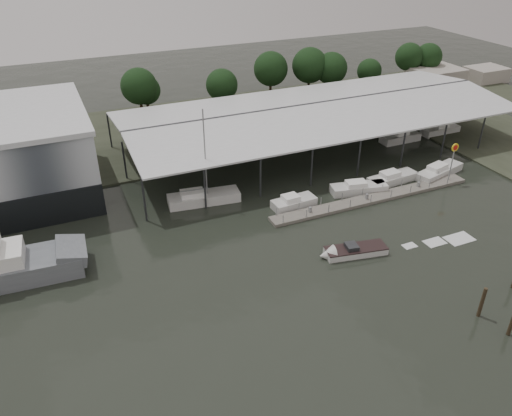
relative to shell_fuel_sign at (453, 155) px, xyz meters
name	(u,v)px	position (x,y,z in m)	size (l,w,h in m)	color
ground	(306,275)	(-27.00, -9.99, -3.93)	(200.00, 200.00, 0.00)	black
land_strip_far	(183,131)	(-27.00, 32.01, -3.83)	(140.00, 30.00, 0.30)	#383E2E
covered_boat_shed	(318,107)	(-10.00, 18.01, 2.20)	(58.24, 24.00, 6.96)	silver
floating_dock	(373,198)	(-12.00, 0.01, -3.72)	(28.00, 2.00, 1.40)	slate
shell_fuel_sign	(453,155)	(0.00, 0.00, 0.00)	(1.10, 0.18, 5.55)	gray
distant_commercial_buildings	(451,77)	(32.03, 34.70, -2.08)	(22.00, 8.00, 4.00)	gray
white_sailboat	(203,198)	(-31.64, 7.99, -3.28)	(9.06, 3.67, 12.17)	silver
speedboat_underway	(350,251)	(-21.12, -8.80, -3.53)	(18.10, 5.19, 2.00)	silver
moored_cruiser_0	(293,202)	(-21.90, 2.50, -3.31)	(5.57, 2.51, 1.70)	silver
moored_cruiser_1	(358,188)	(-12.58, 2.45, -3.31)	(7.51, 3.71, 1.70)	silver
moored_cruiser_2	(392,178)	(-6.89, 3.00, -3.31)	(7.25, 2.75, 1.70)	silver
moored_cruiser_3	(439,171)	(0.31, 2.16, -3.31)	(8.22, 4.11, 1.70)	silver
horizon_tree_line	(297,71)	(-2.62, 38.55, 1.94)	(65.94, 9.44, 9.89)	black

